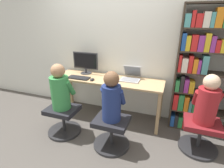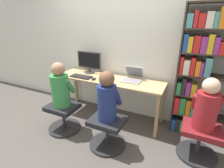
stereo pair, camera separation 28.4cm
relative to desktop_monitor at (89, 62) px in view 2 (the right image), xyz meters
name	(u,v)px [view 2 (the right image)]	position (x,y,z in m)	size (l,w,h in m)	color
ground_plane	(102,123)	(0.50, -0.43, -0.97)	(14.00, 14.00, 0.00)	#4C4742
wall_back	(117,45)	(0.50, 0.20, 0.33)	(10.00, 0.05, 2.60)	silver
desk	(109,83)	(0.50, -0.15, -0.29)	(1.95, 0.56, 0.76)	tan
desktop_monitor	(89,62)	(0.00, 0.00, 0.00)	(0.50, 0.21, 0.41)	#333338
laptop	(132,78)	(0.90, -0.05, -0.16)	(0.32, 0.34, 0.23)	#B7B7BC
keyboard	(81,76)	(0.01, -0.30, -0.20)	(0.39, 0.17, 0.03)	#232326
computer_mouse_by_keyboard	(93,79)	(0.28, -0.32, -0.19)	(0.07, 0.10, 0.03)	black
office_chair_left	(64,116)	(0.00, -0.84, -0.73)	(0.53, 0.53, 0.45)	#262628
office_chair_right	(107,131)	(0.84, -0.88, -0.73)	(0.53, 0.53, 0.45)	#262628
person_at_monitor	(60,87)	(0.00, -0.84, -0.20)	(0.34, 0.32, 0.71)	#388C47
person_at_laptop	(107,98)	(0.84, -0.88, -0.20)	(0.32, 0.30, 0.70)	navy
bookshelf	(203,72)	(1.94, -0.02, 0.07)	(0.91, 0.29, 1.97)	#382D23
office_chair_side	(199,141)	(2.04, -0.53, -0.73)	(0.53, 0.53, 0.45)	#262628
person_near_shelf	(207,106)	(2.04, -0.52, -0.21)	(0.33, 0.31, 0.68)	maroon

